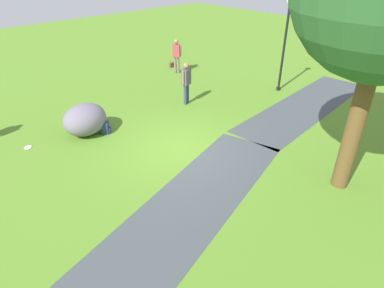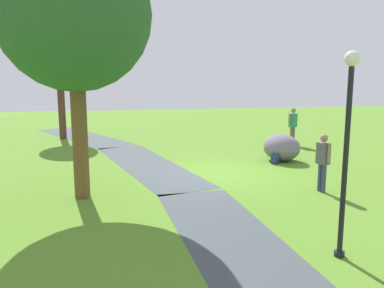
% 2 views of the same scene
% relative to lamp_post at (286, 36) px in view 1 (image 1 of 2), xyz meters
% --- Properties ---
extents(ground_plane, '(48.00, 48.00, 0.00)m').
position_rel_lamp_post_xyz_m(ground_plane, '(6.67, 0.87, -2.37)').
color(ground_plane, '#568427').
extents(footpath_segment_near, '(8.12, 2.58, 0.01)m').
position_rel_lamp_post_xyz_m(footpath_segment_near, '(0.66, 1.79, -2.37)').
color(footpath_segment_near, '#3F474B').
rests_on(footpath_segment_near, ground).
extents(footpath_segment_mid, '(8.25, 4.00, 0.01)m').
position_rel_lamp_post_xyz_m(footpath_segment_mid, '(8.51, 3.09, -2.37)').
color(footpath_segment_mid, '#3F474B').
rests_on(footpath_segment_mid, ground).
extents(lamp_post, '(0.28, 0.28, 3.87)m').
position_rel_lamp_post_xyz_m(lamp_post, '(0.00, 0.00, 0.00)').
color(lamp_post, black).
rests_on(lamp_post, ground).
extents(lawn_boulder, '(1.93, 1.78, 1.05)m').
position_rel_lamp_post_xyz_m(lawn_boulder, '(8.32, -2.19, -1.84)').
color(lawn_boulder, slate).
rests_on(lawn_boulder, ground).
extents(woman_with_handbag, '(0.40, 0.44, 1.70)m').
position_rel_lamp_post_xyz_m(woman_with_handbag, '(1.76, -4.98, -1.38)').
color(woman_with_handbag, '#716B54').
rests_on(woman_with_handbag, ground).
extents(man_near_boulder, '(0.51, 0.32, 1.71)m').
position_rel_lamp_post_xyz_m(man_near_boulder, '(4.08, -1.72, -1.38)').
color(man_near_boulder, '#373F5E').
rests_on(man_near_boulder, ground).
extents(handbag_on_grass, '(0.32, 0.28, 0.31)m').
position_rel_lamp_post_xyz_m(handbag_on_grass, '(1.31, -5.87, -2.23)').
color(handbag_on_grass, maroon).
rests_on(handbag_on_grass, ground).
extents(backpack_by_boulder, '(0.35, 0.35, 0.40)m').
position_rel_lamp_post_xyz_m(backpack_by_boulder, '(7.83, -1.74, -2.18)').
color(backpack_by_boulder, navy).
rests_on(backpack_by_boulder, ground).
extents(frisbee_on_grass, '(0.23, 0.23, 0.02)m').
position_rel_lamp_post_xyz_m(frisbee_on_grass, '(10.20, -2.61, -2.36)').
color(frisbee_on_grass, white).
rests_on(frisbee_on_grass, ground).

